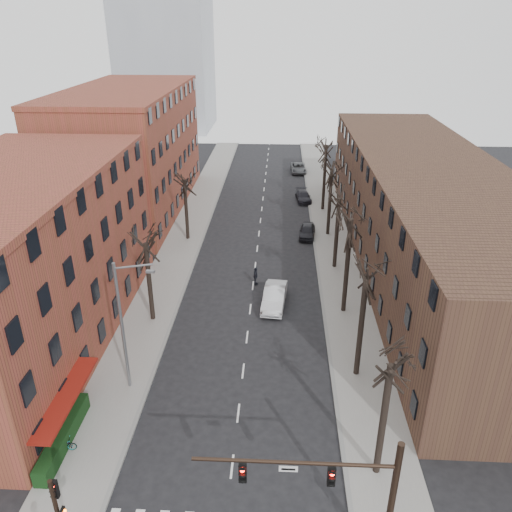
# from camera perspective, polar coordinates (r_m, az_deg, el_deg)

# --- Properties ---
(sidewalk_left) EXTENTS (4.00, 90.00, 0.15)m
(sidewalk_left) POSITION_cam_1_polar(r_m,az_deg,el_deg) (55.48, -8.00, 2.38)
(sidewalk_left) COLOR gray
(sidewalk_left) RESTS_ON ground
(sidewalk_right) EXTENTS (4.00, 90.00, 0.15)m
(sidewalk_right) POSITION_cam_1_polar(r_m,az_deg,el_deg) (54.83, 8.68, 2.05)
(sidewalk_right) COLOR gray
(sidewalk_right) RESTS_ON ground
(building_left_near) EXTENTS (12.00, 26.00, 12.00)m
(building_left_near) POSITION_cam_1_polar(r_m,az_deg,el_deg) (38.49, -25.72, -1.14)
(building_left_near) COLOR brown
(building_left_near) RESTS_ON ground
(building_left_far) EXTENTS (12.00, 28.00, 14.00)m
(building_left_far) POSITION_cam_1_polar(r_m,az_deg,el_deg) (63.55, -14.17, 11.43)
(building_left_far) COLOR brown
(building_left_far) RESTS_ON ground
(building_right) EXTENTS (12.00, 50.00, 10.00)m
(building_right) POSITION_cam_1_polar(r_m,az_deg,el_deg) (49.99, 18.74, 4.69)
(building_right) COLOR #472F21
(building_right) RESTS_ON ground
(awning_left) EXTENTS (1.20, 7.00, 0.15)m
(awning_left) POSITION_cam_1_polar(r_m,az_deg,el_deg) (32.36, -20.12, -18.35)
(awning_left) COLOR maroon
(awning_left) RESTS_ON ground
(hedge) EXTENTS (0.80, 6.00, 1.00)m
(hedge) POSITION_cam_1_polar(r_m,az_deg,el_deg) (31.32, -21.17, -18.68)
(hedge) COLOR #143713
(hedge) RESTS_ON sidewalk_left
(tree_right_a) EXTENTS (5.20, 5.20, 10.00)m
(tree_right_a) POSITION_cam_1_polar(r_m,az_deg,el_deg) (29.33, 13.52, -22.91)
(tree_right_a) COLOR black
(tree_right_a) RESTS_ON ground
(tree_right_b) EXTENTS (5.20, 5.20, 10.80)m
(tree_right_b) POSITION_cam_1_polar(r_m,az_deg,el_deg) (35.07, 11.34, -13.15)
(tree_right_b) COLOR black
(tree_right_b) RESTS_ON ground
(tree_right_c) EXTENTS (5.20, 5.20, 11.60)m
(tree_right_c) POSITION_cam_1_polar(r_m,az_deg,el_deg) (41.56, 9.92, -6.27)
(tree_right_c) COLOR black
(tree_right_c) RESTS_ON ground
(tree_right_d) EXTENTS (5.20, 5.20, 10.00)m
(tree_right_d) POSITION_cam_1_polar(r_m,az_deg,el_deg) (48.51, 8.92, -1.31)
(tree_right_d) COLOR black
(tree_right_d) RESTS_ON ground
(tree_right_e) EXTENTS (5.20, 5.20, 10.80)m
(tree_right_e) POSITION_cam_1_polar(r_m,az_deg,el_deg) (55.73, 8.18, 2.40)
(tree_right_e) COLOR black
(tree_right_e) RESTS_ON ground
(tree_right_f) EXTENTS (5.20, 5.20, 11.60)m
(tree_right_f) POSITION_cam_1_polar(r_m,az_deg,el_deg) (63.15, 7.60, 5.24)
(tree_right_f) COLOR black
(tree_right_f) RESTS_ON ground
(tree_left_a) EXTENTS (5.20, 5.20, 9.50)m
(tree_left_a) POSITION_cam_1_polar(r_m,az_deg,el_deg) (40.73, -11.65, -7.16)
(tree_left_a) COLOR black
(tree_left_a) RESTS_ON ground
(tree_left_b) EXTENTS (5.20, 5.20, 9.50)m
(tree_left_b) POSITION_cam_1_polar(r_m,az_deg,el_deg) (54.53, -7.76, 1.89)
(tree_left_b) COLOR black
(tree_left_b) RESTS_ON ground
(signal_mast_arm) EXTENTS (8.14, 0.30, 7.20)m
(signal_mast_arm) POSITION_cam_1_polar(r_m,az_deg,el_deg) (22.48, 11.11, -25.14)
(signal_mast_arm) COLOR black
(signal_mast_arm) RESTS_ON ground
(signal_pole_left) EXTENTS (0.47, 0.44, 4.40)m
(signal_pole_left) POSITION_cam_1_polar(r_m,az_deg,el_deg) (25.41, -21.73, -25.32)
(signal_pole_left) COLOR black
(signal_pole_left) RESTS_ON ground
(streetlight) EXTENTS (2.45, 0.22, 9.03)m
(streetlight) POSITION_cam_1_polar(r_m,az_deg,el_deg) (31.48, -14.83, -7.30)
(streetlight) COLOR slate
(streetlight) RESTS_ON ground
(silver_sedan) EXTENTS (2.19, 5.10, 1.63)m
(silver_sedan) POSITION_cam_1_polar(r_m,az_deg,el_deg) (41.37, 2.12, -4.71)
(silver_sedan) COLOR silver
(silver_sedan) RESTS_ON ground
(parked_car_near) EXTENTS (2.04, 4.21, 1.39)m
(parked_car_near) POSITION_cam_1_polar(r_m,az_deg,el_deg) (54.71, 5.87, 2.86)
(parked_car_near) COLOR black
(parked_car_near) RESTS_ON ground
(parked_car_mid) EXTENTS (2.19, 4.46, 1.25)m
(parked_car_mid) POSITION_cam_1_polar(r_m,az_deg,el_deg) (65.88, 5.43, 6.79)
(parked_car_mid) COLOR black
(parked_car_mid) RESTS_ON ground
(parked_car_far) EXTENTS (2.46, 4.98, 1.36)m
(parked_car_far) POSITION_cam_1_polar(r_m,az_deg,el_deg) (78.82, 4.86, 9.99)
(parked_car_far) COLOR #54575B
(parked_car_far) RESTS_ON ground
(pedestrian_crossing) EXTENTS (0.43, 0.99, 1.69)m
(pedestrian_crossing) POSITION_cam_1_polar(r_m,az_deg,el_deg) (44.54, -0.05, -2.31)
(pedestrian_crossing) COLOR black
(pedestrian_crossing) RESTS_ON ground
(bicycle) EXTENTS (1.60, 0.79, 0.81)m
(bicycle) POSITION_cam_1_polar(r_m,az_deg,el_deg) (31.00, -21.28, -19.50)
(bicycle) COLOR gray
(bicycle) RESTS_ON sidewalk_left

